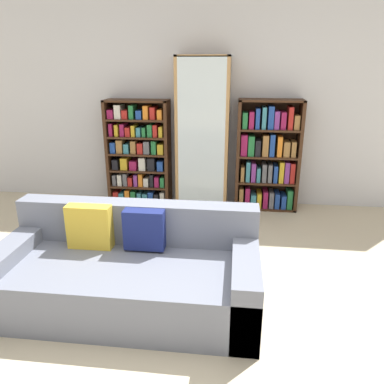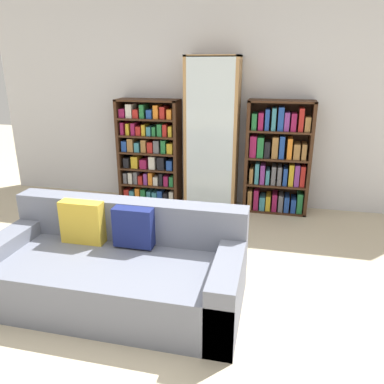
{
  "view_description": "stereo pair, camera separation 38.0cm",
  "coord_description": "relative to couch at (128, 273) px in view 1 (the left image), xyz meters",
  "views": [
    {
      "loc": [
        0.45,
        -2.13,
        1.82
      ],
      "look_at": [
        0.02,
        1.45,
        0.58
      ],
      "focal_mm": 35.0,
      "sensor_mm": 36.0,
      "label": 1
    },
    {
      "loc": [
        0.83,
        -2.06,
        1.82
      ],
      "look_at": [
        0.02,
        1.45,
        0.58
      ],
      "focal_mm": 35.0,
      "sensor_mm": 36.0,
      "label": 2
    }
  ],
  "objects": [
    {
      "name": "couch",
      "position": [
        0.0,
        0.0,
        0.0
      ],
      "size": [
        2.0,
        0.93,
        0.75
      ],
      "color": "slate",
      "rests_on": "ground"
    },
    {
      "name": "bookshelf_right",
      "position": [
        1.21,
        2.25,
        0.42
      ],
      "size": [
        0.79,
        0.32,
        1.4
      ],
      "color": "#3D2314",
      "rests_on": "ground"
    },
    {
      "name": "ground_plane",
      "position": [
        0.35,
        -0.36,
        -0.26
      ],
      "size": [
        16.0,
        16.0,
        0.0
      ],
      "primitive_type": "plane",
      "color": "beige"
    },
    {
      "name": "display_cabinet",
      "position": [
        0.37,
        2.23,
        0.68
      ],
      "size": [
        0.66,
        0.36,
        1.91
      ],
      "color": "#AD7F4C",
      "rests_on": "ground"
    },
    {
      "name": "wall_back",
      "position": [
        0.35,
        2.45,
        1.09
      ],
      "size": [
        6.08,
        0.06,
        2.7
      ],
      "color": "silver",
      "rests_on": "ground"
    },
    {
      "name": "bookshelf_left",
      "position": [
        -0.48,
        2.25,
        0.41
      ],
      "size": [
        0.82,
        0.32,
        1.38
      ],
      "color": "#3D2314",
      "rests_on": "ground"
    },
    {
      "name": "wine_bottle",
      "position": [
        0.78,
        1.3,
        -0.12
      ],
      "size": [
        0.09,
        0.09,
        0.36
      ],
      "color": "#192333",
      "rests_on": "ground"
    }
  ]
}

